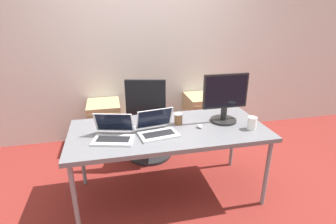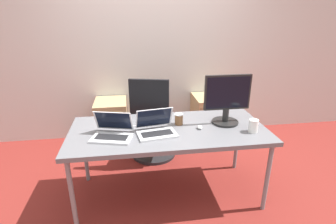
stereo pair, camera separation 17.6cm
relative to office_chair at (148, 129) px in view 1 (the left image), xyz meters
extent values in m
plane|color=maroon|center=(0.09, -0.74, -0.40)|extent=(14.00, 14.00, 0.00)
cube|color=silver|center=(0.09, 0.75, 0.90)|extent=(10.00, 0.05, 2.60)
cube|color=slate|center=(0.09, -0.74, 0.31)|extent=(1.82, 0.83, 0.04)
cylinder|color=gray|center=(-0.76, -1.09, -0.05)|extent=(0.04, 0.04, 0.69)
cylinder|color=gray|center=(0.94, -1.09, -0.05)|extent=(0.04, 0.04, 0.69)
cylinder|color=gray|center=(-0.76, -0.38, -0.05)|extent=(0.04, 0.04, 0.69)
cylinder|color=gray|center=(0.94, -0.38, -0.05)|extent=(0.04, 0.04, 0.69)
cylinder|color=#232326|center=(0.02, 0.07, -0.38)|extent=(0.56, 0.56, 0.04)
cylinder|color=gray|center=(0.02, 0.07, -0.16)|extent=(0.05, 0.05, 0.40)
cube|color=black|center=(0.02, 0.07, 0.03)|extent=(0.58, 0.58, 0.07)
cube|color=black|center=(-0.04, -0.18, 0.37)|extent=(0.44, 0.14, 0.60)
cube|color=tan|center=(-0.52, 0.47, -0.08)|extent=(0.42, 0.50, 0.63)
cube|color=#977D56|center=(-0.52, 0.22, -0.08)|extent=(0.39, 0.01, 0.50)
cube|color=tan|center=(0.85, 0.47, -0.08)|extent=(0.42, 0.50, 0.63)
cube|color=#977D56|center=(0.85, 0.22, -0.08)|extent=(0.39, 0.01, 0.50)
cube|color=silver|center=(-0.03, -0.86, 0.34)|extent=(0.36, 0.25, 0.02)
cube|color=black|center=(-0.03, -0.86, 0.35)|extent=(0.29, 0.15, 0.00)
cube|color=silver|center=(-0.04, -0.73, 0.45)|extent=(0.34, 0.13, 0.19)
cube|color=black|center=(-0.04, -0.73, 0.45)|extent=(0.32, 0.12, 0.18)
cube|color=silver|center=(-0.42, -0.88, 0.34)|extent=(0.38, 0.28, 0.02)
cube|color=black|center=(-0.42, -0.88, 0.35)|extent=(0.29, 0.18, 0.00)
cube|color=silver|center=(-0.41, -0.75, 0.45)|extent=(0.35, 0.17, 0.19)
cube|color=black|center=(-0.40, -0.75, 0.45)|extent=(0.32, 0.15, 0.17)
cylinder|color=black|center=(0.66, -0.68, 0.34)|extent=(0.26, 0.26, 0.02)
cylinder|color=black|center=(0.66, -0.68, 0.41)|extent=(0.06, 0.06, 0.12)
cube|color=black|center=(0.66, -0.68, 0.64)|extent=(0.44, 0.03, 0.34)
cube|color=black|center=(0.66, -0.70, 0.64)|extent=(0.41, 0.00, 0.30)
ellipsoid|color=silver|center=(0.38, -0.78, 0.35)|extent=(0.04, 0.07, 0.03)
cylinder|color=white|center=(0.84, -0.92, 0.39)|extent=(0.08, 0.08, 0.12)
cylinder|color=brown|center=(0.20, -0.65, 0.38)|extent=(0.08, 0.08, 0.10)
cylinder|color=white|center=(0.20, -0.65, 0.43)|extent=(0.08, 0.08, 0.01)
cube|color=#B2B2B7|center=(-0.24, -0.65, 0.34)|extent=(0.15, 0.03, 0.01)
torus|color=purple|center=(-0.31, -0.65, 0.34)|extent=(0.05, 0.05, 0.01)
camera|label=1|loc=(-0.41, -2.90, 1.35)|focal=28.00mm
camera|label=2|loc=(-0.24, -2.93, 1.35)|focal=28.00mm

